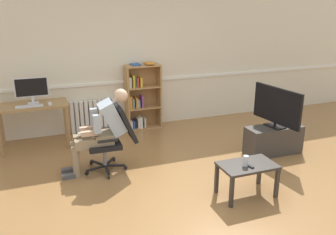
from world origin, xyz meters
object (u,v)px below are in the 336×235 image
object	(u,v)px
office_chair	(114,136)
tv_screen	(277,106)
tv_stand	(273,140)
imac_monitor	(32,88)
coffee_table	(247,169)
keyboard	(29,106)
person_seated	(101,129)
computer_desk	(33,111)
drinking_glass	(246,161)
bookshelf	(141,98)
computer_mouse	(50,104)
spare_remote	(249,166)
radiator	(94,116)

from	to	relation	value
office_chair	tv_screen	size ratio (longest dim) A/B	0.99
tv_stand	tv_screen	xyz separation A→B (m)	(0.00, 0.00, 0.57)
imac_monitor	coffee_table	size ratio (longest dim) A/B	0.76
keyboard	person_seated	bearing A→B (deg)	-50.90
computer_desk	keyboard	size ratio (longest dim) A/B	2.65
coffee_table	drinking_glass	distance (m)	0.15
bookshelf	tv_stand	bearing A→B (deg)	-49.62
computer_mouse	tv_stand	world-z (taller)	computer_mouse
computer_mouse	tv_stand	size ratio (longest dim) A/B	0.11
keyboard	spare_remote	distance (m)	3.63
radiator	imac_monitor	bearing A→B (deg)	-163.15
keyboard	coffee_table	distance (m)	3.61
tv_screen	imac_monitor	bearing A→B (deg)	56.84
person_seated	spare_remote	xyz separation A→B (m)	(1.57, -1.41, -0.21)
computer_desk	drinking_glass	bearing A→B (deg)	-47.65
keyboard	radiator	bearing A→B (deg)	25.83
radiator	spare_remote	size ratio (longest dim) A/B	5.68
imac_monitor	coffee_table	bearing A→B (deg)	-47.84
bookshelf	person_seated	size ratio (longest dim) A/B	1.07
computer_mouse	office_chair	distance (m)	1.46
office_chair	tv_stand	bearing A→B (deg)	83.44
bookshelf	drinking_glass	size ratio (longest dim) A/B	9.55
coffee_table	spare_remote	size ratio (longest dim) A/B	4.77
radiator	person_seated	distance (m)	1.74
imac_monitor	computer_mouse	size ratio (longest dim) A/B	5.46
spare_remote	computer_mouse	bearing A→B (deg)	-61.91
keyboard	drinking_glass	xyz separation A→B (m)	(2.49, -2.55, -0.27)
bookshelf	coffee_table	size ratio (longest dim) A/B	1.82
radiator	tv_screen	world-z (taller)	tv_screen
computer_desk	tv_stand	xyz separation A→B (m)	(3.65, -1.67, -0.40)
drinking_glass	spare_remote	world-z (taller)	drinking_glass
radiator	person_seated	bearing A→B (deg)	-94.78
imac_monitor	drinking_glass	bearing A→B (deg)	-48.75
computer_mouse	drinking_glass	size ratio (longest dim) A/B	0.73
imac_monitor	spare_remote	size ratio (longest dim) A/B	3.64
imac_monitor	drinking_glass	distance (m)	3.72
tv_screen	computer_desk	bearing A→B (deg)	57.99
tv_stand	tv_screen	distance (m)	0.57
imac_monitor	bookshelf	bearing A→B (deg)	6.29
office_chair	drinking_glass	xyz separation A→B (m)	(1.36, -1.38, -0.02)
office_chair	person_seated	xyz separation A→B (m)	(-0.18, 0.00, 0.13)
computer_desk	bookshelf	size ratio (longest dim) A/B	0.88
coffee_table	drinking_glass	xyz separation A→B (m)	(-0.05, -0.03, 0.13)
tv_screen	coffee_table	bearing A→B (deg)	123.61
person_seated	spare_remote	distance (m)	2.12
drinking_glass	spare_remote	size ratio (longest dim) A/B	0.91
computer_desk	person_seated	xyz separation A→B (m)	(0.92, -1.31, 0.01)
keyboard	drinking_glass	world-z (taller)	keyboard
computer_desk	drinking_glass	size ratio (longest dim) A/B	8.41
bookshelf	radiator	distance (m)	0.97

